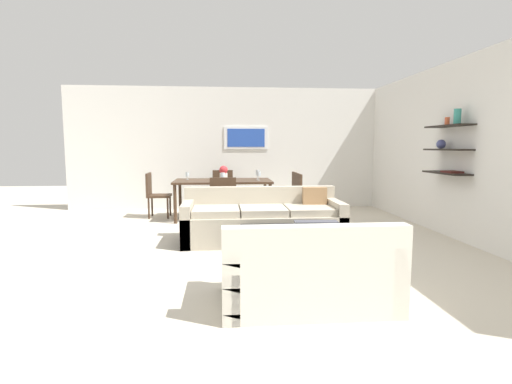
{
  "coord_description": "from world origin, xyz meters",
  "views": [
    {
      "loc": [
        -0.5,
        -5.31,
        1.4
      ],
      "look_at": [
        -0.02,
        0.2,
        0.75
      ],
      "focal_mm": 27.38,
      "sensor_mm": 36.0,
      "label": 1
    }
  ],
  "objects_px": {
    "decorative_bowl": "(286,230)",
    "wine_glass_right_near": "(259,174)",
    "wine_glass_foot": "(223,175)",
    "loveseat_white": "(307,272)",
    "wine_glass_left_far": "(187,175)",
    "dining_chair_head": "(223,188)",
    "dining_chair_foot": "(223,199)",
    "dining_table": "(223,183)",
    "dining_chair_right_near": "(293,193)",
    "wine_glass_right_far": "(258,173)",
    "centerpiece_vase": "(224,173)",
    "dining_chair_left_far": "(155,192)",
    "coffee_table": "(290,248)",
    "apple_on_coffee_table": "(274,230)",
    "dining_chair_right_far": "(289,191)",
    "sofa_beige": "(263,222)"
  },
  "relations": [
    {
      "from": "sofa_beige",
      "to": "wine_glass_right_far",
      "type": "height_order",
      "value": "wine_glass_right_far"
    },
    {
      "from": "dining_chair_left_far",
      "to": "wine_glass_left_far",
      "type": "bearing_deg",
      "value": -8.76
    },
    {
      "from": "decorative_bowl",
      "to": "wine_glass_right_near",
      "type": "height_order",
      "value": "wine_glass_right_near"
    },
    {
      "from": "dining_chair_right_near",
      "to": "dining_chair_left_far",
      "type": "distance_m",
      "value": 2.71
    },
    {
      "from": "coffee_table",
      "to": "dining_chair_head",
      "type": "relative_size",
      "value": 1.3
    },
    {
      "from": "centerpiece_vase",
      "to": "decorative_bowl",
      "type": "bearing_deg",
      "value": -76.6
    },
    {
      "from": "apple_on_coffee_table",
      "to": "dining_chair_right_near",
      "type": "height_order",
      "value": "dining_chair_right_near"
    },
    {
      "from": "wine_glass_foot",
      "to": "decorative_bowl",
      "type": "bearing_deg",
      "value": -74.39
    },
    {
      "from": "dining_chair_left_far",
      "to": "dining_chair_right_far",
      "type": "relative_size",
      "value": 1.0
    },
    {
      "from": "apple_on_coffee_table",
      "to": "dining_chair_foot",
      "type": "bearing_deg",
      "value": 105.02
    },
    {
      "from": "apple_on_coffee_table",
      "to": "dining_chair_foot",
      "type": "distance_m",
      "value": 2.26
    },
    {
      "from": "loveseat_white",
      "to": "dining_chair_foot",
      "type": "xyz_separation_m",
      "value": [
        -0.73,
        3.34,
        0.21
      ]
    },
    {
      "from": "dining_table",
      "to": "centerpiece_vase",
      "type": "bearing_deg",
      "value": -70.39
    },
    {
      "from": "dining_chair_right_far",
      "to": "dining_chair_head",
      "type": "bearing_deg",
      "value": 153.08
    },
    {
      "from": "dining_table",
      "to": "dining_chair_right_near",
      "type": "height_order",
      "value": "dining_chair_right_near"
    },
    {
      "from": "sofa_beige",
      "to": "wine_glass_left_far",
      "type": "relative_size",
      "value": 15.58
    },
    {
      "from": "dining_chair_foot",
      "to": "wine_glass_foot",
      "type": "relative_size",
      "value": 4.99
    },
    {
      "from": "loveseat_white",
      "to": "dining_chair_right_far",
      "type": "height_order",
      "value": "dining_chair_right_far"
    },
    {
      "from": "loveseat_white",
      "to": "dining_table",
      "type": "distance_m",
      "value": 4.32
    },
    {
      "from": "wine_glass_right_far",
      "to": "wine_glass_left_far",
      "type": "bearing_deg",
      "value": 180.0
    },
    {
      "from": "dining_chair_head",
      "to": "wine_glass_right_near",
      "type": "height_order",
      "value": "wine_glass_right_near"
    },
    {
      "from": "loveseat_white",
      "to": "wine_glass_left_far",
      "type": "distance_m",
      "value": 4.62
    },
    {
      "from": "decorative_bowl",
      "to": "apple_on_coffee_table",
      "type": "distance_m",
      "value": 0.15
    },
    {
      "from": "apple_on_coffee_table",
      "to": "centerpiece_vase",
      "type": "distance_m",
      "value": 3.12
    },
    {
      "from": "sofa_beige",
      "to": "apple_on_coffee_table",
      "type": "bearing_deg",
      "value": -90.0
    },
    {
      "from": "dining_table",
      "to": "centerpiece_vase",
      "type": "xyz_separation_m",
      "value": [
        0.02,
        -0.04,
        0.21
      ]
    },
    {
      "from": "coffee_table",
      "to": "dining_chair_right_far",
      "type": "bearing_deg",
      "value": 80.52
    },
    {
      "from": "loveseat_white",
      "to": "dining_chair_left_far",
      "type": "relative_size",
      "value": 1.71
    },
    {
      "from": "sofa_beige",
      "to": "decorative_bowl",
      "type": "xyz_separation_m",
      "value": [
        0.15,
        -1.18,
        0.12
      ]
    },
    {
      "from": "dining_table",
      "to": "dining_chair_head",
      "type": "relative_size",
      "value": 2.11
    },
    {
      "from": "dining_chair_head",
      "to": "centerpiece_vase",
      "type": "bearing_deg",
      "value": -89.04
    },
    {
      "from": "coffee_table",
      "to": "wine_glass_right_near",
      "type": "xyz_separation_m",
      "value": [
        -0.11,
        2.9,
        0.68
      ]
    },
    {
      "from": "apple_on_coffee_table",
      "to": "wine_glass_left_far",
      "type": "height_order",
      "value": "wine_glass_left_far"
    },
    {
      "from": "decorative_bowl",
      "to": "centerpiece_vase",
      "type": "relative_size",
      "value": 1.35
    },
    {
      "from": "dining_chair_head",
      "to": "sofa_beige",
      "type": "bearing_deg",
      "value": -78.17
    },
    {
      "from": "dining_chair_foot",
      "to": "wine_glass_foot",
      "type": "distance_m",
      "value": 0.6
    },
    {
      "from": "decorative_bowl",
      "to": "wine_glass_left_far",
      "type": "height_order",
      "value": "wine_glass_left_far"
    },
    {
      "from": "apple_on_coffee_table",
      "to": "dining_chair_right_far",
      "type": "distance_m",
      "value": 3.39
    },
    {
      "from": "wine_glass_right_far",
      "to": "wine_glass_foot",
      "type": "height_order",
      "value": "wine_glass_right_far"
    },
    {
      "from": "dining_chair_head",
      "to": "loveseat_white",
      "type": "bearing_deg",
      "value": -81.92
    },
    {
      "from": "dining_chair_right_near",
      "to": "wine_glass_right_near",
      "type": "height_order",
      "value": "wine_glass_right_near"
    },
    {
      "from": "wine_glass_foot",
      "to": "centerpiece_vase",
      "type": "xyz_separation_m",
      "value": [
        0.02,
        0.39,
        0.01
      ]
    },
    {
      "from": "apple_on_coffee_table",
      "to": "dining_chair_left_far",
      "type": "height_order",
      "value": "dining_chair_left_far"
    },
    {
      "from": "apple_on_coffee_table",
      "to": "dining_chair_left_far",
      "type": "xyz_separation_m",
      "value": [
        -1.92,
        3.3,
        0.09
      ]
    },
    {
      "from": "decorative_bowl",
      "to": "dining_chair_foot",
      "type": "distance_m",
      "value": 2.29
    },
    {
      "from": "decorative_bowl",
      "to": "dining_chair_head",
      "type": "relative_size",
      "value": 0.43
    },
    {
      "from": "loveseat_white",
      "to": "dining_chair_head",
      "type": "bearing_deg",
      "value": 98.08
    },
    {
      "from": "dining_chair_right_near",
      "to": "dining_chair_left_far",
      "type": "bearing_deg",
      "value": 170.55
    },
    {
      "from": "dining_table",
      "to": "dining_chair_left_far",
      "type": "relative_size",
      "value": 2.11
    },
    {
      "from": "coffee_table",
      "to": "centerpiece_vase",
      "type": "xyz_separation_m",
      "value": [
        -0.78,
        2.98,
        0.7
      ]
    }
  ]
}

